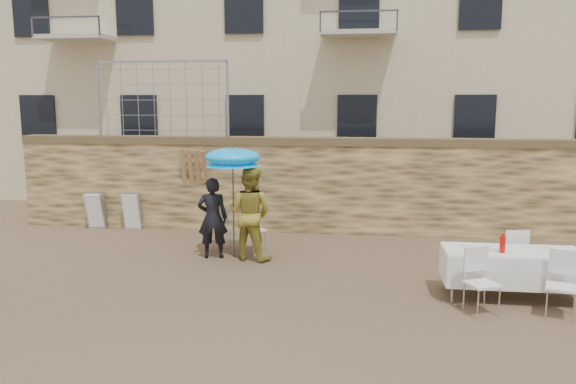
# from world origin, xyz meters

# --- Properties ---
(ground) EXTENTS (80.00, 80.00, 0.00)m
(ground) POSITION_xyz_m (0.00, 0.00, 0.00)
(ground) COLOR brown
(ground) RESTS_ON ground
(stone_wall) EXTENTS (13.00, 0.50, 2.20)m
(stone_wall) POSITION_xyz_m (0.00, 5.00, 1.10)
(stone_wall) COLOR olive
(stone_wall) RESTS_ON ground
(chain_link_fence) EXTENTS (3.20, 0.06, 1.80)m
(chain_link_fence) POSITION_xyz_m (-3.00, 5.00, 3.10)
(chain_link_fence) COLOR gray
(chain_link_fence) RESTS_ON stone_wall
(man_suit) EXTENTS (0.65, 0.49, 1.61)m
(man_suit) POSITION_xyz_m (-1.14, 2.47, 0.80)
(man_suit) COLOR black
(man_suit) RESTS_ON ground
(woman_dress) EXTENTS (1.05, 0.91, 1.83)m
(woman_dress) POSITION_xyz_m (-0.39, 2.47, 0.92)
(woman_dress) COLOR gold
(woman_dress) RESTS_ON ground
(umbrella) EXTENTS (1.13, 1.13, 2.05)m
(umbrella) POSITION_xyz_m (-0.74, 2.57, 1.94)
(umbrella) COLOR #3F3F44
(umbrella) RESTS_ON ground
(couple_chair_left) EXTENTS (0.51, 0.51, 0.96)m
(couple_chair_left) POSITION_xyz_m (-1.14, 3.02, 0.48)
(couple_chair_left) COLOR white
(couple_chair_left) RESTS_ON ground
(couple_chair_right) EXTENTS (0.66, 0.66, 0.96)m
(couple_chair_right) POSITION_xyz_m (-0.44, 3.02, 0.48)
(couple_chair_right) COLOR white
(couple_chair_right) RESTS_ON ground
(banquet_table) EXTENTS (2.10, 0.85, 0.78)m
(banquet_table) POSITION_xyz_m (4.13, 0.83, 0.73)
(banquet_table) COLOR white
(banquet_table) RESTS_ON ground
(soda_bottle) EXTENTS (0.09, 0.09, 0.26)m
(soda_bottle) POSITION_xyz_m (3.93, 0.68, 0.91)
(soda_bottle) COLOR red
(soda_bottle) RESTS_ON banquet_table
(table_chair_front_left) EXTENTS (0.64, 0.64, 0.96)m
(table_chair_front_left) POSITION_xyz_m (3.53, 0.08, 0.48)
(table_chair_front_left) COLOR white
(table_chair_front_left) RESTS_ON ground
(table_chair_front_right) EXTENTS (0.61, 0.61, 0.96)m
(table_chair_front_right) POSITION_xyz_m (4.63, 0.08, 0.48)
(table_chair_front_right) COLOR white
(table_chair_front_right) RESTS_ON ground
(table_chair_back) EXTENTS (0.54, 0.54, 0.96)m
(table_chair_back) POSITION_xyz_m (4.33, 1.63, 0.48)
(table_chair_back) COLOR white
(table_chair_back) RESTS_ON ground
(chair_stack_left) EXTENTS (0.46, 0.40, 0.92)m
(chair_stack_left) POSITION_xyz_m (-4.61, 4.72, 0.46)
(chair_stack_left) COLOR white
(chair_stack_left) RESTS_ON ground
(chair_stack_right) EXTENTS (0.46, 0.32, 0.92)m
(chair_stack_right) POSITION_xyz_m (-3.71, 4.72, 0.46)
(chair_stack_right) COLOR white
(chair_stack_right) RESTS_ON ground
(wood_planks) EXTENTS (0.70, 0.20, 2.00)m
(wood_planks) POSITION_xyz_m (-2.11, 4.79, 1.00)
(wood_planks) COLOR #A37749
(wood_planks) RESTS_ON ground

